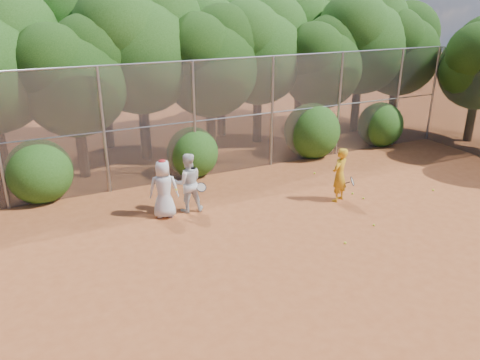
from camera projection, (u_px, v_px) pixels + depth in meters
ground at (319, 246)px, 11.83m from camera, size 80.00×80.00×0.00m
fence_back at (218, 117)px, 16.07m from camera, size 20.05×0.09×4.03m
tree_2 at (74, 73)px, 15.28m from camera, size 3.99×3.47×5.47m
tree_3 at (140, 42)px, 16.86m from camera, size 4.89×4.26×6.70m
tree_4 at (210, 58)px, 17.60m from camera, size 4.19×3.64×5.73m
tree_5 at (259, 46)px, 19.19m from camera, size 4.51×3.92×6.17m
tree_6 at (323, 60)px, 19.58m from camera, size 3.86×3.36×5.29m
tree_7 at (362, 37)px, 20.82m from camera, size 4.77×4.14×6.53m
tree_8 at (400, 46)px, 21.55m from camera, size 4.25×3.70×5.82m
tree_10 at (100, 33)px, 18.22m from camera, size 5.15×4.48×7.06m
tree_11 at (221, 41)px, 20.09m from camera, size 4.64×4.03×6.35m
tree_12 at (302, 29)px, 22.31m from camera, size 5.02×4.37×6.88m
bush_0 at (39, 169)px, 14.30m from camera, size 2.00×2.00×2.00m
bush_1 at (193, 150)px, 16.38m from camera, size 1.80×1.80×1.80m
bush_2 at (312, 129)px, 18.35m from camera, size 2.20×2.20×2.20m
bush_3 at (381, 123)px, 19.83m from camera, size 1.90×1.90×1.90m
player_yellow at (340, 175)px, 14.22m from camera, size 0.87×0.67×1.70m
player_teen at (164, 189)px, 13.16m from camera, size 0.97×0.79×1.73m
player_white at (188, 183)px, 13.52m from camera, size 0.96×0.83×1.77m
ball_0 at (363, 198)px, 14.60m from camera, size 0.07×0.07×0.07m
ball_1 at (352, 193)px, 14.96m from camera, size 0.07×0.07×0.07m
ball_2 at (374, 225)px, 12.87m from camera, size 0.07×0.07×0.07m
ball_3 at (433, 190)px, 15.23m from camera, size 0.07×0.07×0.07m
ball_4 at (345, 243)px, 11.92m from camera, size 0.07×0.07×0.07m
ball_5 at (314, 173)px, 16.71m from camera, size 0.07×0.07×0.07m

